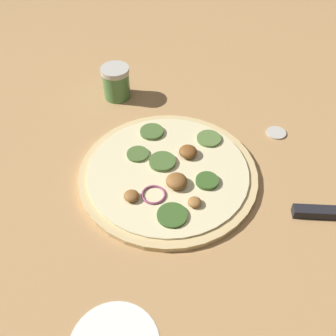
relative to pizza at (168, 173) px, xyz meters
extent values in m
plane|color=tan|center=(0.00, 0.00, -0.01)|extent=(3.00, 3.00, 0.00)
cylinder|color=#D6B77A|center=(0.00, 0.00, 0.00)|extent=(0.34, 0.34, 0.01)
cylinder|color=beige|center=(0.00, 0.00, 0.00)|extent=(0.30, 0.30, 0.00)
cylinder|color=#47662D|center=(0.02, 0.02, 0.01)|extent=(0.05, 0.05, 0.01)
ellipsoid|color=brown|center=(0.05, -0.03, 0.02)|extent=(0.04, 0.04, 0.02)
torus|color=#934266|center=(-0.07, 0.01, 0.01)|extent=(0.04, 0.04, 0.00)
cylinder|color=#385B23|center=(-0.01, -0.08, 0.01)|extent=(0.04, 0.04, 0.01)
cylinder|color=#47662D|center=(0.03, 0.07, 0.01)|extent=(0.04, 0.04, 0.01)
ellipsoid|color=brown|center=(-0.08, 0.05, 0.01)|extent=(0.03, 0.03, 0.01)
cylinder|color=#385B23|center=(-0.10, -0.03, 0.01)|extent=(0.05, 0.05, 0.01)
cylinder|color=#567538|center=(0.10, -0.06, 0.01)|extent=(0.05, 0.05, 0.00)
ellipsoid|color=brown|center=(-0.03, -0.02, 0.02)|extent=(0.04, 0.04, 0.02)
ellipsoid|color=#996633|center=(-0.07, -0.06, 0.01)|extent=(0.02, 0.02, 0.01)
cylinder|color=#47662D|center=(0.10, 0.06, 0.01)|extent=(0.05, 0.05, 0.01)
cube|color=black|center=(-0.03, -0.28, 0.00)|extent=(0.04, 0.10, 0.02)
cylinder|color=#4C7F42|center=(0.22, 0.17, 0.02)|extent=(0.06, 0.06, 0.06)
cylinder|color=beige|center=(0.22, 0.17, 0.06)|extent=(0.06, 0.06, 0.01)
cylinder|color=beige|center=(0.17, -0.20, 0.00)|extent=(0.04, 0.04, 0.01)
camera|label=1|loc=(-0.49, -0.11, 0.55)|focal=42.00mm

